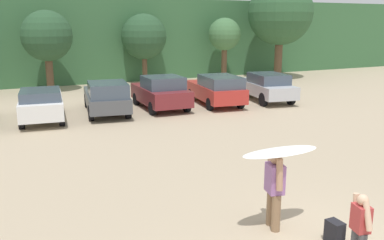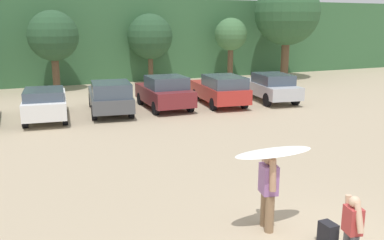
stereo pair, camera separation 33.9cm
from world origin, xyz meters
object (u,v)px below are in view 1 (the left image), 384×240
at_px(parked_car_silver, 266,86).
at_px(parked_car_maroon, 161,92).
at_px(parked_car_red, 216,89).
at_px(person_adult, 275,186).
at_px(surfboard_white, 281,152).
at_px(person_child, 360,225).
at_px(backpack_dropped, 335,232).
at_px(parked_car_white, 41,103).
at_px(parked_car_dark_gray, 106,97).

bearing_deg(parked_car_silver, parked_car_maroon, 95.15).
height_order(parked_car_red, parked_car_silver, parked_car_red).
distance_m(person_adult, surfboard_white, 0.78).
bearing_deg(person_child, parked_car_red, -94.56).
xyz_separation_m(parked_car_maroon, backpack_dropped, (-1.68, -13.63, -0.61)).
height_order(parked_car_white, person_adult, person_adult).
distance_m(person_child, surfboard_white, 1.94).
xyz_separation_m(parked_car_maroon, person_adult, (-2.39, -12.61, 0.10)).
height_order(parked_car_maroon, parked_car_red, parked_car_maroon).
bearing_deg(backpack_dropped, surfboard_white, 129.12).
bearing_deg(parked_car_red, parked_car_white, 96.41).
relative_size(parked_car_white, parked_car_dark_gray, 0.92).
xyz_separation_m(parked_car_red, surfboard_white, (-5.36, -12.47, 0.88)).
xyz_separation_m(parked_car_white, parked_car_maroon, (5.65, 0.17, 0.06)).
bearing_deg(person_child, parked_car_maroon, -83.00).
distance_m(parked_car_dark_gray, parked_car_red, 5.71).
xyz_separation_m(parked_car_white, parked_car_dark_gray, (2.90, 0.13, 0.04)).
distance_m(parked_car_silver, backpack_dropped, 15.28).
bearing_deg(person_adult, parked_car_maroon, -86.53).
distance_m(parked_car_dark_gray, backpack_dropped, 13.64).
xyz_separation_m(parked_car_white, parked_car_silver, (11.60, -0.23, 0.03)).
bearing_deg(person_child, parked_car_silver, -104.91).
xyz_separation_m(parked_car_maroon, parked_car_silver, (5.95, -0.40, -0.03)).
distance_m(parked_car_maroon, person_child, 14.45).
bearing_deg(parked_car_dark_gray, parked_car_white, 100.88).
bearing_deg(parked_car_red, parked_car_dark_gray, 94.78).
xyz_separation_m(parked_car_silver, backpack_dropped, (-7.63, -13.23, -0.58)).
xyz_separation_m(person_adult, surfboard_white, (-0.00, -0.15, 0.77)).
xyz_separation_m(parked_car_red, person_adult, (-5.35, -12.33, 0.11)).
relative_size(person_child, surfboard_white, 0.75).
bearing_deg(parked_car_dark_gray, parked_car_red, -83.94).
relative_size(person_adult, surfboard_white, 0.95).
height_order(parked_car_maroon, person_adult, person_adult).
distance_m(parked_car_white, person_adult, 12.85).
bearing_deg(backpack_dropped, person_child, -100.61).
distance_m(parked_car_maroon, person_adult, 12.83).
xyz_separation_m(parked_car_dark_gray, surfboard_white, (0.35, -12.71, 0.89)).
distance_m(parked_car_maroon, backpack_dropped, 13.75).
height_order(parked_car_white, parked_car_silver, parked_car_silver).
relative_size(parked_car_dark_gray, backpack_dropped, 11.06).
bearing_deg(parked_car_white, parked_car_dark_gray, -81.06).
relative_size(parked_car_red, person_adult, 2.80).
bearing_deg(parked_car_white, backpack_dropped, -157.13).
height_order(person_adult, person_child, person_adult).
xyz_separation_m(parked_car_dark_gray, parked_car_red, (5.70, -0.23, 0.01)).
distance_m(parked_car_silver, surfboard_white, 14.93).
height_order(person_adult, backpack_dropped, person_adult).
height_order(parked_car_dark_gray, person_adult, person_adult).
height_order(parked_car_red, surfboard_white, surfboard_white).
bearing_deg(person_child, parked_car_white, -60.65).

